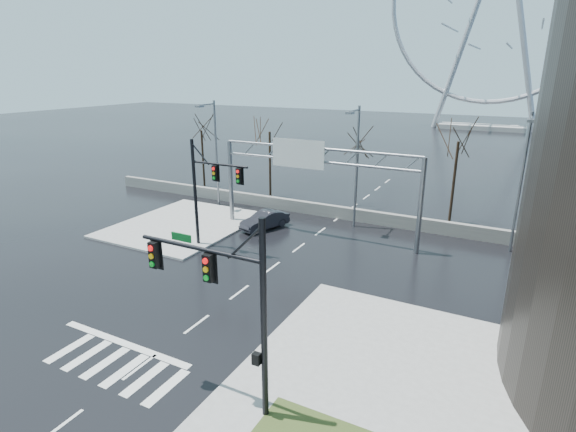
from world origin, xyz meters
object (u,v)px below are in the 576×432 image
Objects in this scene: sign_gantry at (312,172)px; signal_mast_near at (231,295)px; car at (265,220)px; signal_mast_far at (207,185)px; ferris_wheel at (498,2)px.

signal_mast_near is at bearing -73.81° from sign_gantry.
signal_mast_near reaches higher than sign_gantry.
car is at bearing 117.23° from signal_mast_near.
signal_mast_far is 7.09m from car.
signal_mast_near is at bearing -49.74° from signal_mast_far.
signal_mast_far is 0.49× the size of sign_gantry.
signal_mast_near is 101.29m from ferris_wheel.
sign_gantry reaches higher than car.
sign_gantry is (-5.52, 19.00, 0.31)m from signal_mast_near.
signal_mast_near and signal_mast_far have the same top height.
signal_mast_near is 0.49× the size of sign_gantry.
sign_gantry is at bearing -93.84° from ferris_wheel.
car is (-9.56, 18.59, -4.15)m from signal_mast_near.
sign_gantry is 82.91m from ferris_wheel.
sign_gantry is 3.75× the size of car.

